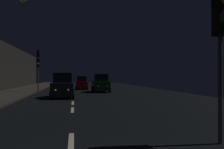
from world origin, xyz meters
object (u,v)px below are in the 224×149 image
object	(u,v)px
traffic_light_near_right	(220,16)
car_parked_right_far	(101,84)
streetlamp_overhead	(6,32)
car_approaching_headlights	(63,86)
car_distant_taillights	(82,83)
traffic_light_far_left	(38,62)

from	to	relation	value
traffic_light_near_right	car_parked_right_far	bearing A→B (deg)	173.37
streetlamp_overhead	car_approaching_headlights	bearing A→B (deg)	67.96
car_parked_right_far	car_distant_taillights	bearing A→B (deg)	18.80
car_approaching_headlights	car_parked_right_far	world-z (taller)	car_approaching_headlights
traffic_light_near_right	car_parked_right_far	distance (m)	22.23
traffic_light_far_left	car_approaching_headlights	size ratio (longest dim) A/B	1.13
traffic_light_near_right	traffic_light_far_left	bearing A→B (deg)	-168.92
traffic_light_near_right	car_approaching_headlights	distance (m)	16.23
streetlamp_overhead	traffic_light_near_right	bearing A→B (deg)	-46.01
traffic_light_near_right	car_approaching_headlights	bearing A→B (deg)	-170.74
car_approaching_headlights	car_distant_taillights	distance (m)	13.07
streetlamp_overhead	car_approaching_headlights	world-z (taller)	streetlamp_overhead
traffic_light_near_right	streetlamp_overhead	xyz separation A→B (m)	(-7.88, 8.16, 0.83)
car_parked_right_far	car_distant_taillights	world-z (taller)	car_parked_right_far
traffic_light_far_left	car_parked_right_far	bearing A→B (deg)	85.45
streetlamp_overhead	car_parked_right_far	bearing A→B (deg)	63.35
streetlamp_overhead	car_distant_taillights	distance (m)	20.87
traffic_light_near_right	car_distant_taillights	size ratio (longest dim) A/B	1.32
car_parked_right_far	traffic_light_near_right	bearing A→B (deg)	-177.65
traffic_light_far_left	car_approaching_headlights	distance (m)	8.21
traffic_light_far_left	streetlamp_overhead	world-z (taller)	streetlamp_overhead
car_approaching_headlights	car_parked_right_far	xyz separation A→B (m)	(4.11, 6.83, -0.01)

